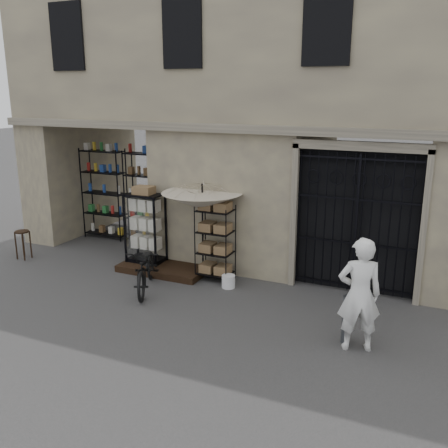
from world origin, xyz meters
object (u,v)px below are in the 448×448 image
at_px(market_umbrella, 202,197).
at_px(steel_bollard, 346,319).
at_px(shopkeeper, 355,348).
at_px(wooden_stool, 23,244).
at_px(display_cabinet, 145,232).
at_px(wire_rack, 215,244).
at_px(bicycle, 147,290).
at_px(white_bucket, 228,281).

bearing_deg(market_umbrella, steel_bollard, -27.26).
distance_m(steel_bollard, shopkeeper, 0.47).
bearing_deg(wooden_stool, steel_bollard, -7.37).
relative_size(display_cabinet, wooden_stool, 2.46).
relative_size(wire_rack, steel_bollard, 2.02).
relative_size(wooden_stool, shopkeeper, 0.38).
bearing_deg(steel_bollard, market_umbrella, 152.74).
relative_size(wire_rack, wooden_stool, 2.35).
distance_m(display_cabinet, steel_bollard, 5.25).
height_order(wooden_stool, shopkeeper, wooden_stool).
bearing_deg(shopkeeper, market_umbrella, -48.44).
bearing_deg(market_umbrella, wire_rack, -19.31).
xyz_separation_m(market_umbrella, wooden_stool, (-4.53, -0.77, -1.43)).
height_order(market_umbrella, bicycle, market_umbrella).
height_order(display_cabinet, wire_rack, display_cabinet).
bearing_deg(shopkeeper, steel_bollard, -56.08).
distance_m(market_umbrella, shopkeeper, 4.55).
bearing_deg(shopkeeper, display_cabinet, -40.72).
height_order(white_bucket, wooden_stool, wooden_stool).
distance_m(white_bucket, wooden_stool, 5.36).
bearing_deg(bicycle, wire_rack, 22.43).
bearing_deg(wooden_stool, white_bucket, 3.59).
bearing_deg(steel_bollard, wooden_stool, 172.63).
bearing_deg(bicycle, steel_bollard, -31.60).
bearing_deg(bicycle, market_umbrella, 36.97).
bearing_deg(shopkeeper, wooden_stool, -28.86).
bearing_deg(steel_bollard, display_cabinet, 160.68).
bearing_deg(white_bucket, bicycle, -151.95).
bearing_deg(market_umbrella, bicycle, -119.28).
distance_m(wooden_stool, steel_bollard, 8.11).
relative_size(display_cabinet, white_bucket, 6.17).
bearing_deg(wire_rack, steel_bollard, -21.66).
bearing_deg(display_cabinet, steel_bollard, -38.62).
bearing_deg(wooden_stool, market_umbrella, 9.60).
bearing_deg(white_bucket, wooden_stool, -176.41).
xyz_separation_m(wire_rack, white_bucket, (0.44, -0.30, -0.68)).
distance_m(display_cabinet, wooden_stool, 3.22).
height_order(display_cabinet, market_umbrella, market_umbrella).
xyz_separation_m(wooden_stool, shopkeeper, (8.23, -1.18, -0.37)).
bearing_deg(wire_rack, bicycle, -127.35).
xyz_separation_m(market_umbrella, steel_bollard, (3.51, -1.81, -1.39)).
distance_m(display_cabinet, market_umbrella, 1.71).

